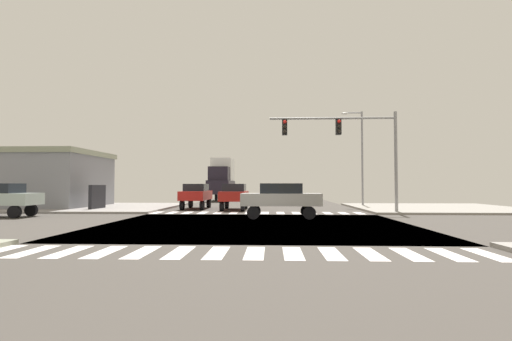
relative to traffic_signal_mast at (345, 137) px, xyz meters
name	(u,v)px	position (x,y,z in m)	size (l,w,h in m)	color
ground	(256,225)	(-5.37, -7.00, -4.83)	(90.00, 90.00, 0.05)	#433F3A
sidewalk_corner_ne	(436,208)	(7.63, 5.00, -4.73)	(12.00, 12.00, 0.14)	gray
sidewalk_corner_nw	(96,207)	(-18.37, 5.00, -4.73)	(12.00, 12.00, 0.14)	gray
crosswalk_near	(236,253)	(-5.62, -14.30, -4.80)	(13.50, 2.00, 0.01)	silver
crosswalk_far	(257,213)	(-5.62, 0.30, -4.80)	(13.50, 2.00, 0.01)	silver
traffic_signal_mast	(345,137)	(0.00, 0.00, 0.00)	(8.04, 0.55, 6.43)	gray
street_lamp	(359,150)	(2.58, 7.64, -0.07)	(1.78, 0.32, 7.90)	gray
bank_building	(30,179)	(-23.66, 5.02, -2.57)	(12.15, 7.84, 4.45)	gray
sedan_farside_2	(234,194)	(-7.37, 3.26, -3.69)	(1.80, 4.30, 1.88)	black
sedan_crossing_3	(281,197)	(-4.17, -3.50, -3.69)	(4.30, 1.80, 1.88)	black
sedan_middle_7	(196,194)	(-10.37, 4.35, -3.69)	(1.80, 4.30, 1.88)	black
box_truck_outer_1	(222,178)	(-10.37, 19.22, -2.24)	(2.40, 7.20, 4.85)	black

